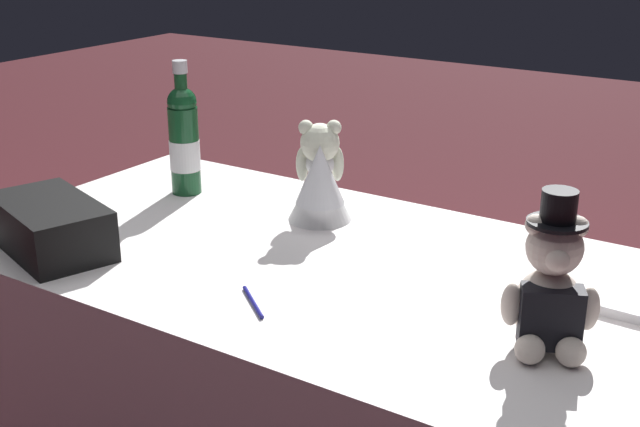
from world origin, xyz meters
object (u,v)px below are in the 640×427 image
object	(u,v)px
signing_pen	(252,301)
gift_case_black	(51,226)
champagne_bottle	(184,139)
teddy_bear_groom	(551,291)
teddy_bear_bride	(320,177)

from	to	relation	value
signing_pen	gift_case_black	distance (m)	0.52
champagne_bottle	teddy_bear_groom	bearing A→B (deg)	-15.33
teddy_bear_groom	signing_pen	size ratio (longest dim) A/B	2.45
teddy_bear_bride	gift_case_black	distance (m)	0.60
champagne_bottle	gift_case_black	world-z (taller)	champagne_bottle
teddy_bear_bride	signing_pen	xyz separation A→B (m)	(0.13, -0.43, -0.10)
signing_pen	gift_case_black	bearing A→B (deg)	-176.53
signing_pen	gift_case_black	xyz separation A→B (m)	(-0.51, -0.03, 0.05)
teddy_bear_bride	champagne_bottle	distance (m)	0.40
signing_pen	teddy_bear_groom	bearing A→B (deg)	14.41
champagne_bottle	signing_pen	distance (m)	0.69
champagne_bottle	gift_case_black	bearing A→B (deg)	-87.68
teddy_bear_groom	gift_case_black	size ratio (longest dim) A/B	0.81
teddy_bear_bride	gift_case_black	size ratio (longest dim) A/B	0.71
gift_case_black	signing_pen	bearing A→B (deg)	3.47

